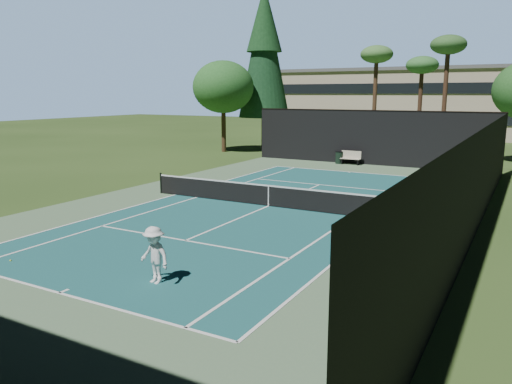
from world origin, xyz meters
TOP-DOWN VIEW (x-y plane):
  - ground at (0.00, 0.00)m, footprint 160.00×160.00m
  - apron_slab at (0.00, 0.00)m, footprint 18.00×32.00m
  - court_surface at (0.00, 0.00)m, footprint 10.97×23.77m
  - court_lines at (0.00, 0.00)m, footprint 11.07×23.87m
  - tennis_net at (0.00, 0.00)m, footprint 12.90×0.10m
  - fence at (0.00, 0.06)m, footprint 18.04×32.05m
  - player at (1.71, -10.06)m, footprint 1.14×0.78m
  - tennis_ball_a at (-3.45, -10.87)m, footprint 0.06×0.06m
  - tennis_ball_b at (-4.07, 2.63)m, footprint 0.06×0.06m
  - tennis_ball_c at (-0.50, 2.00)m, footprint 0.06×0.06m
  - tennis_ball_d at (-6.80, 3.92)m, footprint 0.08×0.08m
  - park_bench at (-1.17, 15.44)m, footprint 1.50×0.45m
  - trash_bin at (-2.09, 15.44)m, footprint 0.56×0.56m
  - pine_tree at (-12.00, 22.00)m, footprint 4.80×4.80m
  - palm_a at (-2.00, 24.00)m, footprint 2.80×2.80m
  - palm_b at (1.50, 26.00)m, footprint 2.80×2.80m
  - palm_c at (4.00, 23.00)m, footprint 2.80×2.80m
  - decid_tree_c at (-14.00, 18.00)m, footprint 5.44×5.44m
  - campus_building at (0.00, 45.98)m, footprint 40.50×12.50m

SIDE VIEW (x-z plane):
  - ground at x=0.00m, z-range 0.00..0.00m
  - apron_slab at x=0.00m, z-range 0.00..0.01m
  - court_surface at x=0.00m, z-range 0.01..0.02m
  - court_lines at x=0.00m, z-range 0.02..0.02m
  - tennis_ball_b at x=-4.07m, z-range 0.00..0.06m
  - tennis_ball_c at x=-0.50m, z-range 0.00..0.06m
  - tennis_ball_a at x=-3.45m, z-range 0.00..0.06m
  - tennis_ball_d at x=-6.80m, z-range 0.00..0.08m
  - trash_bin at x=-2.09m, z-range 0.01..0.95m
  - park_bench at x=-1.17m, z-range 0.03..1.06m
  - tennis_net at x=0.00m, z-range 0.01..1.11m
  - player at x=1.71m, z-range 0.00..1.62m
  - fence at x=0.00m, z-range -0.01..4.02m
  - campus_building at x=0.00m, z-range 0.06..8.36m
  - decid_tree_c at x=-14.00m, z-range 1.72..9.81m
  - palm_b at x=1.50m, z-range 3.15..11.57m
  - palm_a at x=-2.00m, z-range 3.53..12.85m
  - palm_c at x=4.00m, z-range 3.72..13.49m
  - pine_tree at x=-12.00m, z-range 2.05..17.05m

